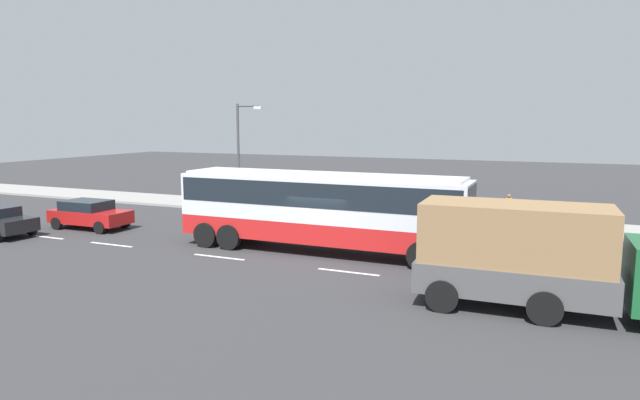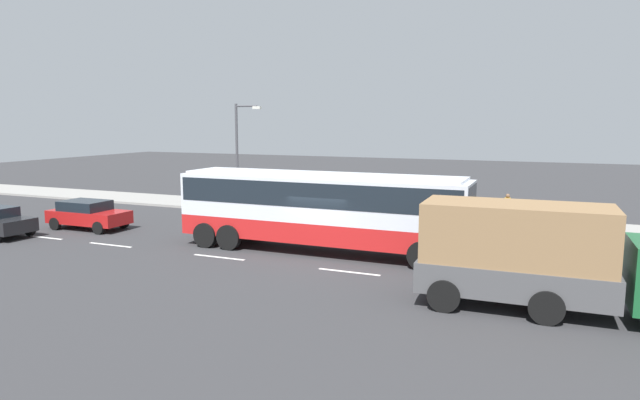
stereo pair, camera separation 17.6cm
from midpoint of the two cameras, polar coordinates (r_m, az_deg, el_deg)
ground_plane at (r=22.80m, az=0.16°, el=-5.77°), size 120.00×120.00×0.00m
sidewalk_curb at (r=31.94m, az=7.05°, el=-1.65°), size 80.00×4.00×0.15m
lane_centreline at (r=21.85m, az=-6.44°, el=-6.43°), size 41.37×0.16×0.01m
coach_bus at (r=22.95m, az=-0.21°, el=-0.38°), size 12.41×2.65×3.35m
cargo_truck at (r=17.10m, az=22.21°, el=-5.43°), size 7.79×2.66×3.13m
car_red_compact at (r=30.60m, az=-23.19°, el=-1.35°), size 4.19×1.95×1.47m
pedestrian_near_curb at (r=30.29m, az=18.79°, el=-0.66°), size 0.32×0.32×1.60m
street_lamp at (r=33.77m, az=-8.53°, el=5.33°), size 1.77×0.24×6.41m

